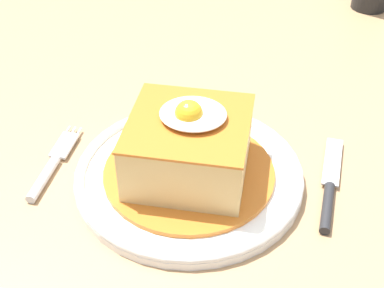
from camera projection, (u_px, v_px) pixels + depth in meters
The scene contains 5 objects.
dining_table at pixel (248, 178), 0.80m from camera, with size 1.37×1.07×0.77m.
main_plate at pixel (189, 174), 0.65m from camera, with size 0.27×0.27×0.02m.
sandwich_meal at pixel (189, 149), 0.62m from camera, with size 0.20×0.20×0.10m.
fork at pixel (51, 167), 0.66m from camera, with size 0.02×0.14×0.01m.
knife at pixel (329, 193), 0.63m from camera, with size 0.03×0.17×0.01m.
Camera 1 is at (0.02, -0.60, 1.22)m, focal length 50.58 mm.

